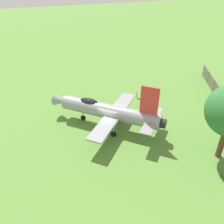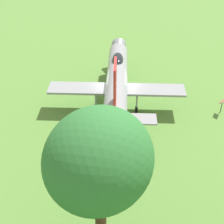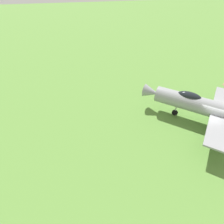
% 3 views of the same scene
% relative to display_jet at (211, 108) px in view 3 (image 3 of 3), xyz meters
% --- Properties ---
extents(ground_plane, '(200.00, 200.00, 0.00)m').
position_rel_display_jet_xyz_m(ground_plane, '(0.24, 0.25, -2.01)').
color(ground_plane, '#568438').
extents(display_jet, '(10.80, 11.05, 5.67)m').
position_rel_display_jet_xyz_m(display_jet, '(0.00, 0.00, 0.00)').
color(display_jet, gray).
rests_on(display_jet, ground_plane).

